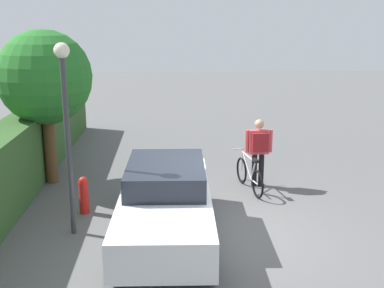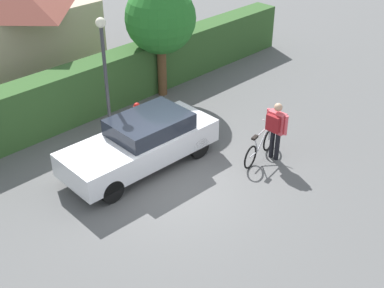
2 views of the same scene
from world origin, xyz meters
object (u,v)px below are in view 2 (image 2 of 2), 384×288
(street_lamp, at_px, (104,62))
(bicycle, at_px, (260,147))
(person_rider, at_px, (276,126))
(fire_hydrant, at_px, (137,115))
(parked_car_near, at_px, (142,142))
(tree_kerbside, at_px, (160,19))

(street_lamp, bearing_deg, bicycle, -60.06)
(bicycle, bearing_deg, person_rider, -44.46)
(person_rider, xyz_separation_m, street_lamp, (-2.45, 4.06, 1.36))
(bicycle, height_order, fire_hydrant, bicycle)
(fire_hydrant, bearing_deg, parked_car_near, -126.06)
(person_rider, relative_size, fire_hydrant, 2.08)
(bicycle, distance_m, person_rider, 0.75)
(person_rider, height_order, fire_hydrant, person_rider)
(tree_kerbside, distance_m, fire_hydrant, 3.25)
(bicycle, relative_size, street_lamp, 0.48)
(person_rider, height_order, tree_kerbside, tree_kerbside)
(person_rider, xyz_separation_m, tree_kerbside, (0.59, 5.15, 1.61))
(parked_car_near, xyz_separation_m, bicycle, (2.47, -2.01, -0.35))
(parked_car_near, relative_size, bicycle, 2.52)
(street_lamp, height_order, tree_kerbside, tree_kerbside)
(street_lamp, height_order, fire_hydrant, street_lamp)
(parked_car_near, bearing_deg, bicycle, -39.08)
(bicycle, relative_size, fire_hydrant, 2.12)
(bicycle, distance_m, fire_hydrant, 3.94)
(street_lamp, xyz_separation_m, tree_kerbside, (3.04, 1.10, 0.25))
(parked_car_near, relative_size, street_lamp, 1.20)
(parked_car_near, distance_m, tree_kerbside, 4.80)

